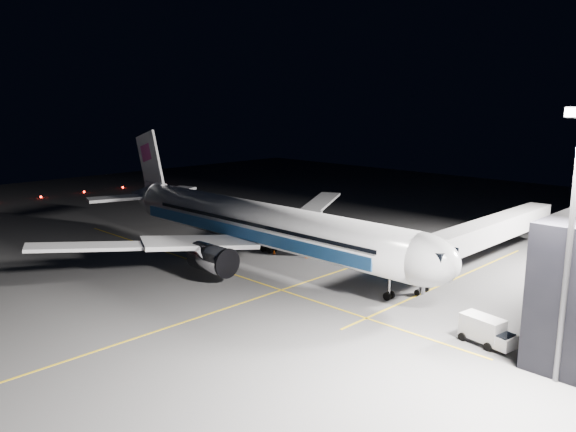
# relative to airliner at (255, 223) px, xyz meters

# --- Properties ---
(ground) EXTENTS (200.00, 200.00, 0.00)m
(ground) POSITION_rel_airliner_xyz_m (1.08, 0.00, -5.16)
(ground) COLOR #4C4C4F
(ground) RESTS_ON ground
(guide_line_main) EXTENTS (0.25, 80.00, 0.01)m
(guide_line_main) POSITION_rel_airliner_xyz_m (11.08, 0.00, -5.16)
(guide_line_main) COLOR gold
(guide_line_main) RESTS_ON ground
(guide_line_cross) EXTENTS (70.00, 0.25, 0.01)m
(guide_line_cross) POSITION_rel_airliner_xyz_m (1.08, -6.00, -5.16)
(guide_line_cross) COLOR gold
(guide_line_cross) RESTS_ON ground
(guide_line_side) EXTENTS (0.25, 40.00, 0.01)m
(guide_line_side) POSITION_rel_airliner_xyz_m (23.08, 10.00, -5.16)
(guide_line_side) COLOR gold
(guide_line_side) RESTS_ON ground
(airliner) EXTENTS (61.48, 54.22, 16.64)m
(airliner) POSITION_rel_airliner_xyz_m (0.00, 0.00, 0.00)
(airliner) COLOR silver
(airliner) RESTS_ON ground
(jet_bridge) EXTENTS (3.60, 34.40, 6.30)m
(jet_bridge) POSITION_rel_airliner_xyz_m (23.08, 18.06, -0.58)
(jet_bridge) COLOR #B2B2B7
(jet_bridge) RESTS_ON ground
(floodlight_mast_south) EXTENTS (2.40, 0.67, 20.70)m
(floodlight_mast_south) POSITION_rel_airliner_xyz_m (41.08, -6.01, 7.21)
(floodlight_mast_south) COLOR #59595E
(floodlight_mast_south) RESTS_ON ground
(taxiway_lights) EXTENTS (0.44, 60.44, 0.44)m
(taxiway_lights) POSITION_rel_airliner_xyz_m (-70.92, 0.00, -4.94)
(taxiway_lights) COLOR #FF140A
(taxiway_lights) RESTS_ON ground
(service_truck) EXTENTS (5.09, 2.70, 2.48)m
(service_truck) POSITION_rel_airliner_xyz_m (34.28, -3.56, -3.84)
(service_truck) COLOR white
(service_truck) RESTS_ON ground
(baggage_tug) EXTENTS (2.67, 2.31, 1.70)m
(baggage_tug) POSITION_rel_airliner_xyz_m (0.44, 15.59, -4.38)
(baggage_tug) COLOR black
(baggage_tug) RESTS_ON ground
(safety_cone_a) EXTENTS (0.36, 0.36, 0.54)m
(safety_cone_a) POSITION_rel_airliner_xyz_m (-6.51, 10.24, -4.90)
(safety_cone_a) COLOR #F44F0A
(safety_cone_a) RESTS_ON ground
(safety_cone_b) EXTENTS (0.43, 0.43, 0.65)m
(safety_cone_b) POSITION_rel_airliner_xyz_m (-0.45, 4.00, -4.84)
(safety_cone_b) COLOR #F44F0A
(safety_cone_b) RESTS_ON ground
(safety_cone_c) EXTENTS (0.42, 0.42, 0.62)m
(safety_cone_c) POSITION_rel_airliner_xyz_m (4.01, 5.80, -4.85)
(safety_cone_c) COLOR #F44F0A
(safety_cone_c) RESTS_ON ground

